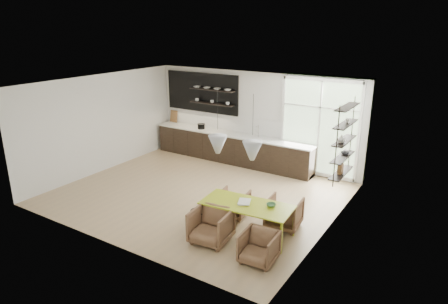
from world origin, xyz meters
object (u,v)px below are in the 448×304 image
Objects in this scene: armchair_front_left at (211,226)px; armchair_front_right at (259,247)px; dining_table at (247,206)px; armchair_back_right at (284,213)px; wire_stool at (199,218)px; armchair_back_left at (234,203)px.

armchair_front_right is at bearing -12.16° from armchair_front_left.
dining_table is at bearing 48.85° from armchair_front_left.
dining_table is at bearing 47.10° from armchair_back_right.
armchair_front_right is (0.16, -1.50, -0.03)m from armchair_back_right.
armchair_front_left is 1.66× the size of wire_stool.
dining_table is 2.69× the size of armchair_back_right.
armchair_back_right is (1.22, 0.13, 0.03)m from armchair_back_left.
dining_table is 0.86m from armchair_front_left.
dining_table is at bearing 128.10° from armchair_front_right.
armchair_front_right reaches higher than wire_stool.
wire_stool is (-0.94, -0.43, -0.35)m from dining_table.
armchair_back_right is 1.10× the size of armchair_front_right.
dining_table reaches higher than wire_stool.
armchair_front_left is (0.22, -1.26, 0.05)m from armchair_back_left.
armchair_front_left is (-1.00, -1.38, 0.02)m from armchair_back_right.
dining_table is 1.11m from armchair_front_right.
armchair_back_right is 1.51m from armchair_front_right.
armchair_back_left is 0.91× the size of armchair_back_right.
armchair_back_left is (-0.68, 0.59, -0.35)m from dining_table.
armchair_back_left is 1.00× the size of armchair_front_right.
armchair_back_left is at bearing 131.24° from armchair_front_right.
armchair_back_right is 0.93× the size of armchair_front_left.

